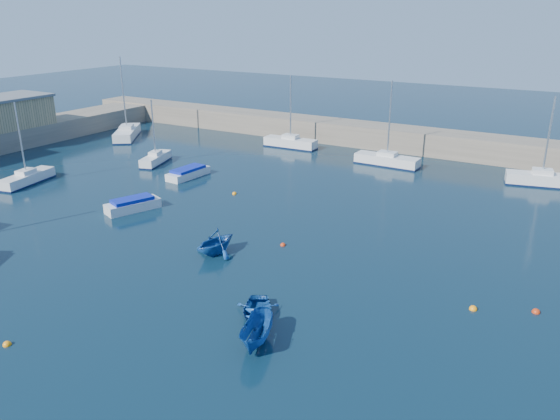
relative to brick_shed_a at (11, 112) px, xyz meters
The scene contains 19 objects.
ground 48.55m from the brick_shed_a, 29.74° to the right, with size 220.00×220.00×0.00m, color #0B2131.
back_wall 47.50m from the brick_shed_a, 27.65° to the left, with size 96.00×4.50×2.60m, color #766B5A.
brick_shed_a is the anchor object (origin of this frame).
sailboat_2 18.49m from the brick_shed_a, 32.38° to the right, with size 2.78×6.15×7.84m.
sailboat_3 21.41m from the brick_shed_a, ahead, with size 2.90×5.38×6.95m.
sailboat_4 13.80m from the brick_shed_a, 48.41° to the left, with size 6.38×7.82×10.38m.
sailboat_5 34.26m from the brick_shed_a, 28.13° to the left, with size 6.59×2.05×8.66m.
sailboat_6 45.47m from the brick_shed_a, 18.18° to the left, with size 6.95×2.14×9.01m.
sailboat_7 60.21m from the brick_shed_a, 14.09° to the left, with size 6.60×3.12×8.47m.
motorboat_1 31.48m from the brick_shed_a, 18.88° to the right, with size 3.09×4.73×1.10m.
motorboat_2 27.61m from the brick_shed_a, ahead, with size 2.02×4.92×0.99m.
dinghy_center 51.55m from the brick_shed_a, 21.98° to the right, with size 2.40×3.36×0.70m, color #14458F.
dinghy_left 43.10m from the brick_shed_a, 18.51° to the right, with size 2.93×3.40×1.79m, color #14458F.
dinghy_right 53.67m from the brick_shed_a, 23.57° to the right, with size 1.33×3.53×1.36m, color #14458F.
buoy_0 47.44m from the brick_shed_a, 35.94° to the right, with size 0.43×0.43×0.43m, color orange.
buoy_1 45.39m from the brick_shed_a, 12.91° to the right, with size 0.41×0.41×0.41m, color #BB300E.
buoy_2 59.17m from the brick_shed_a, 12.15° to the right, with size 0.46×0.46×0.46m, color orange.
buoy_3 34.76m from the brick_shed_a, ahead, with size 0.42×0.42×0.42m, color orange.
buoy_4 61.91m from the brick_shed_a, 10.27° to the right, with size 0.46×0.46×0.46m, color #BB300E.
Camera 1 is at (19.80, -17.01, 15.73)m, focal length 35.00 mm.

